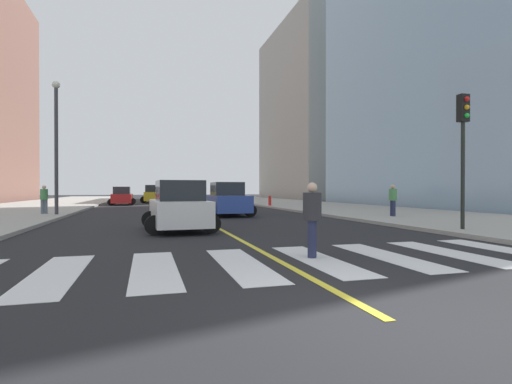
{
  "coord_description": "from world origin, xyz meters",
  "views": [
    {
      "loc": [
        -2.86,
        -4.08,
        1.61
      ],
      "look_at": [
        7.31,
        31.83,
        1.33
      ],
      "focal_mm": 27.31,
      "sensor_mm": 36.0,
      "label": 1
    }
  ],
  "objects_px": {
    "car_white_nearest": "(179,207)",
    "traffic_light_near_corner": "(463,135)",
    "street_lamp": "(56,136)",
    "fire_hydrant": "(270,201)",
    "car_red_fifth": "(122,196)",
    "pedestrian_crossing": "(312,216)",
    "car_yellow_fourth": "(153,194)",
    "car_blue_third": "(228,200)",
    "car_silver_second": "(229,195)",
    "pedestrian_waiting_east": "(393,199)",
    "pedestrian_walking_west": "(44,198)"
  },
  "relations": [
    {
      "from": "pedestrian_walking_west",
      "to": "car_silver_second",
      "type": "bearing_deg",
      "value": -143.45
    },
    {
      "from": "car_white_nearest",
      "to": "car_blue_third",
      "type": "distance_m",
      "value": 8.67
    },
    {
      "from": "car_red_fifth",
      "to": "street_lamp",
      "type": "distance_m",
      "value": 17.25
    },
    {
      "from": "car_white_nearest",
      "to": "car_yellow_fourth",
      "type": "height_order",
      "value": "car_yellow_fourth"
    },
    {
      "from": "car_white_nearest",
      "to": "fire_hydrant",
      "type": "bearing_deg",
      "value": 59.26
    },
    {
      "from": "car_yellow_fourth",
      "to": "pedestrian_crossing",
      "type": "xyz_separation_m",
      "value": [
        2.97,
        -38.85,
        0.0
      ]
    },
    {
      "from": "car_yellow_fourth",
      "to": "pedestrian_waiting_east",
      "type": "xyz_separation_m",
      "value": [
        12.04,
        -29.11,
        0.12
      ]
    },
    {
      "from": "traffic_light_near_corner",
      "to": "pedestrian_crossing",
      "type": "distance_m",
      "value": 8.42
    },
    {
      "from": "pedestrian_crossing",
      "to": "car_white_nearest",
      "type": "bearing_deg",
      "value": 47.62
    },
    {
      "from": "pedestrian_crossing",
      "to": "car_silver_second",
      "type": "bearing_deg",
      "value": 19.11
    },
    {
      "from": "fire_hydrant",
      "to": "car_yellow_fourth",
      "type": "bearing_deg",
      "value": 124.22
    },
    {
      "from": "car_red_fifth",
      "to": "pedestrian_crossing",
      "type": "distance_m",
      "value": 33.42
    },
    {
      "from": "car_yellow_fourth",
      "to": "pedestrian_crossing",
      "type": "bearing_deg",
      "value": -85.53
    },
    {
      "from": "pedestrian_crossing",
      "to": "pedestrian_waiting_east",
      "type": "bearing_deg",
      "value": -15.64
    },
    {
      "from": "car_white_nearest",
      "to": "traffic_light_near_corner",
      "type": "bearing_deg",
      "value": -23.32
    },
    {
      "from": "car_silver_second",
      "to": "traffic_light_near_corner",
      "type": "xyz_separation_m",
      "value": [
        2.91,
        -27.69,
        2.64
      ]
    },
    {
      "from": "pedestrian_walking_west",
      "to": "fire_hydrant",
      "type": "xyz_separation_m",
      "value": [
        16.41,
        7.26,
        -0.5
      ]
    },
    {
      "from": "pedestrian_walking_west",
      "to": "street_lamp",
      "type": "distance_m",
      "value": 3.8
    },
    {
      "from": "car_silver_second",
      "to": "fire_hydrant",
      "type": "distance_m",
      "value": 6.82
    },
    {
      "from": "car_silver_second",
      "to": "pedestrian_waiting_east",
      "type": "xyz_separation_m",
      "value": [
        4.62,
        -21.08,
        0.13
      ]
    },
    {
      "from": "street_lamp",
      "to": "fire_hydrant",
      "type": "bearing_deg",
      "value": 27.74
    },
    {
      "from": "fire_hydrant",
      "to": "traffic_light_near_corner",
      "type": "bearing_deg",
      "value": -88.57
    },
    {
      "from": "traffic_light_near_corner",
      "to": "pedestrian_walking_west",
      "type": "distance_m",
      "value": 22.15
    },
    {
      "from": "car_red_fifth",
      "to": "pedestrian_walking_west",
      "type": "relative_size",
      "value": 2.46
    },
    {
      "from": "fire_hydrant",
      "to": "pedestrian_walking_west",
      "type": "bearing_deg",
      "value": -156.14
    },
    {
      "from": "traffic_light_near_corner",
      "to": "pedestrian_walking_west",
      "type": "height_order",
      "value": "traffic_light_near_corner"
    },
    {
      "from": "car_yellow_fourth",
      "to": "pedestrian_walking_west",
      "type": "xyz_separation_m",
      "value": [
        -6.61,
        -21.67,
        0.11
      ]
    },
    {
      "from": "traffic_light_near_corner",
      "to": "pedestrian_walking_west",
      "type": "relative_size",
      "value": 2.91
    },
    {
      "from": "car_red_fifth",
      "to": "pedestrian_walking_west",
      "type": "height_order",
      "value": "car_red_fifth"
    },
    {
      "from": "pedestrian_waiting_east",
      "to": "traffic_light_near_corner",
      "type": "bearing_deg",
      "value": 168.84
    },
    {
      "from": "traffic_light_near_corner",
      "to": "pedestrian_waiting_east",
      "type": "xyz_separation_m",
      "value": [
        1.71,
        6.61,
        -2.51
      ]
    },
    {
      "from": "car_white_nearest",
      "to": "car_silver_second",
      "type": "bearing_deg",
      "value": 71.06
    },
    {
      "from": "car_blue_third",
      "to": "pedestrian_walking_west",
      "type": "height_order",
      "value": "car_blue_third"
    },
    {
      "from": "pedestrian_waiting_east",
      "to": "street_lamp",
      "type": "distance_m",
      "value": 19.29
    },
    {
      "from": "car_yellow_fourth",
      "to": "pedestrian_waiting_east",
      "type": "bearing_deg",
      "value": -67.43
    },
    {
      "from": "car_white_nearest",
      "to": "pedestrian_walking_west",
      "type": "relative_size",
      "value": 2.62
    },
    {
      "from": "car_silver_second",
      "to": "fire_hydrant",
      "type": "relative_size",
      "value": 5.13
    },
    {
      "from": "traffic_light_near_corner",
      "to": "pedestrian_crossing",
      "type": "relative_size",
      "value": 2.78
    },
    {
      "from": "car_yellow_fourth",
      "to": "fire_hydrant",
      "type": "height_order",
      "value": "car_yellow_fourth"
    },
    {
      "from": "car_silver_second",
      "to": "pedestrian_waiting_east",
      "type": "relative_size",
      "value": 2.69
    },
    {
      "from": "car_white_nearest",
      "to": "fire_hydrant",
      "type": "relative_size",
      "value": 4.95
    },
    {
      "from": "traffic_light_near_corner",
      "to": "fire_hydrant",
      "type": "height_order",
      "value": "traffic_light_near_corner"
    },
    {
      "from": "car_white_nearest",
      "to": "traffic_light_near_corner",
      "type": "height_order",
      "value": "traffic_light_near_corner"
    },
    {
      "from": "pedestrian_waiting_east",
      "to": "car_yellow_fourth",
      "type": "bearing_deg",
      "value": 25.81
    },
    {
      "from": "car_white_nearest",
      "to": "car_red_fifth",
      "type": "xyz_separation_m",
      "value": [
        -3.54,
        26.01,
        -0.04
      ]
    },
    {
      "from": "car_blue_third",
      "to": "pedestrian_crossing",
      "type": "xyz_separation_m",
      "value": [
        -1.01,
        -14.76,
        0.03
      ]
    },
    {
      "from": "pedestrian_crossing",
      "to": "street_lamp",
      "type": "bearing_deg",
      "value": 55.55
    },
    {
      "from": "car_blue_third",
      "to": "car_yellow_fourth",
      "type": "height_order",
      "value": "car_yellow_fourth"
    },
    {
      "from": "traffic_light_near_corner",
      "to": "street_lamp",
      "type": "distance_m",
      "value": 20.79
    },
    {
      "from": "traffic_light_near_corner",
      "to": "pedestrian_crossing",
      "type": "xyz_separation_m",
      "value": [
        -7.36,
        -3.13,
        -2.62
      ]
    }
  ]
}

